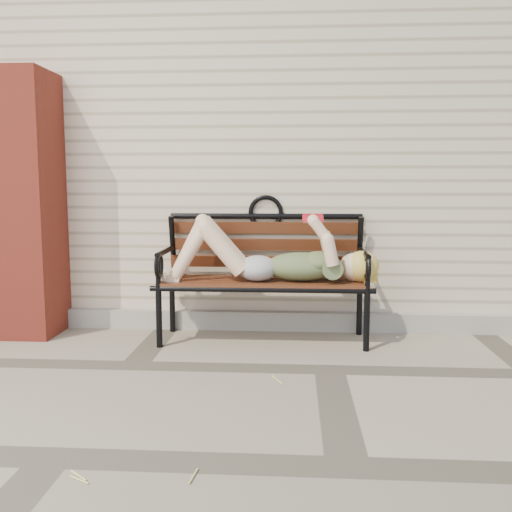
{
  "coord_description": "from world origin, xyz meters",
  "views": [
    {
      "loc": [
        -0.23,
        -3.49,
        1.15
      ],
      "look_at": [
        -0.5,
        0.59,
        0.64
      ],
      "focal_mm": 40.0,
      "sensor_mm": 36.0,
      "label": 1
    }
  ],
  "objects": [
    {
      "name": "ground",
      "position": [
        0.0,
        0.0,
        0.0
      ],
      "size": [
        80.0,
        80.0,
        0.0
      ],
      "primitive_type": "plane",
      "color": "gray",
      "rests_on": "ground"
    },
    {
      "name": "house_wall",
      "position": [
        0.0,
        3.0,
        1.5
      ],
      "size": [
        8.0,
        4.0,
        3.0
      ],
      "primitive_type": "cube",
      "color": "beige",
      "rests_on": "ground"
    },
    {
      "name": "foundation_strip",
      "position": [
        0.0,
        0.97,
        0.07
      ],
      "size": [
        8.0,
        0.1,
        0.15
      ],
      "primitive_type": "cube",
      "color": "#9C958D",
      "rests_on": "ground"
    },
    {
      "name": "brick_pillar",
      "position": [
        -2.3,
        0.75,
        1.0
      ],
      "size": [
        0.5,
        0.5,
        2.0
      ],
      "primitive_type": "cube",
      "color": "#AC3626",
      "rests_on": "ground"
    },
    {
      "name": "garden_bench",
      "position": [
        -0.45,
        0.75,
        0.6
      ],
      "size": [
        1.66,
        0.66,
        1.08
      ],
      "color": "black",
      "rests_on": "ground"
    },
    {
      "name": "reading_woman",
      "position": [
        -0.44,
        0.62,
        0.64
      ],
      "size": [
        1.57,
        0.36,
        0.49
      ],
      "color": "#0B3D4F",
      "rests_on": "ground"
    }
  ]
}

